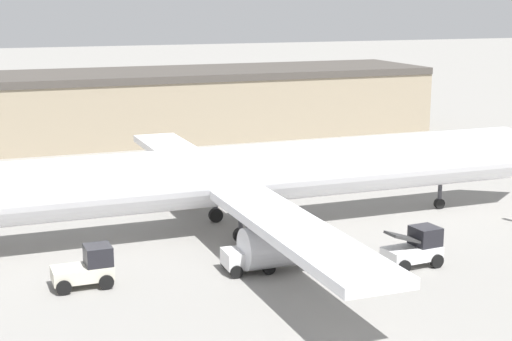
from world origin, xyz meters
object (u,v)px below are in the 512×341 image
Objects in this scene: baggage_tug at (87,268)px; belt_loader_truck at (415,248)px; airplane at (241,177)px; pushback_tug at (252,251)px.

belt_loader_truck is (16.88, -3.06, 0.06)m from baggage_tug.
belt_loader_truck is at bearing -11.37° from baggage_tug.
airplane is 13.83× the size of belt_loader_truck.
pushback_tug is at bearing 159.23° from belt_loader_truck.
belt_loader_truck is 1.25× the size of pushback_tug.
pushback_tug reaches higher than baggage_tug.
airplane reaches higher than pushback_tug.
airplane is 7.72m from pushback_tug.
baggage_tug is 1.16× the size of pushback_tug.
belt_loader_truck reaches higher than baggage_tug.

